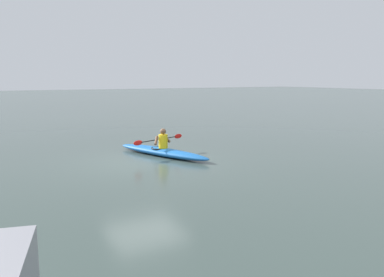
{
  "coord_description": "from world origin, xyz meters",
  "views": [
    {
      "loc": [
        4.87,
        11.75,
        2.76
      ],
      "look_at": [
        -0.47,
        2.37,
        1.08
      ],
      "focal_mm": 36.7,
      "sensor_mm": 36.0,
      "label": 1
    }
  ],
  "objects": [
    {
      "name": "kayak",
      "position": [
        -0.99,
        -0.7,
        0.14
      ],
      "size": [
        2.07,
        4.24,
        0.28
      ],
      "color": "#1959A5",
      "rests_on": "ground"
    },
    {
      "name": "ground_plane",
      "position": [
        0.0,
        0.0,
        0.0
      ],
      "size": [
        160.0,
        160.0,
        0.0
      ],
      "primitive_type": "plane",
      "color": "#384742"
    },
    {
      "name": "kayaker",
      "position": [
        -1.0,
        -0.66,
        0.58
      ],
      "size": [
        2.28,
        0.86,
        0.7
      ],
      "color": "yellow",
      "rests_on": "kayak"
    }
  ]
}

